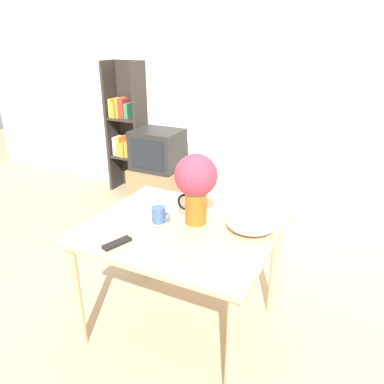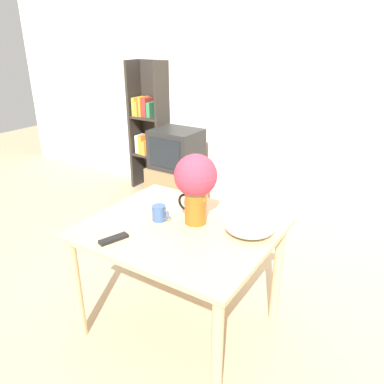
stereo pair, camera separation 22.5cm
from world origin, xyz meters
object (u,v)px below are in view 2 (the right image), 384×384
at_px(white_bowl, 250,225).
at_px(tv_set, 176,149).
at_px(flower_vase, 196,182).
at_px(coffee_mug, 159,213).

xyz_separation_m(white_bowl, tv_set, (-1.52, 1.44, -0.13)).
xyz_separation_m(flower_vase, tv_set, (-1.18, 1.49, -0.35)).
bearing_deg(coffee_mug, white_bowl, 15.09).
distance_m(flower_vase, coffee_mug, 0.32).
bearing_deg(tv_set, flower_vase, -51.62).
distance_m(coffee_mug, white_bowl, 0.56).
relative_size(flower_vase, tv_set, 0.87).
height_order(flower_vase, white_bowl, flower_vase).
relative_size(coffee_mug, tv_set, 0.24).
bearing_deg(flower_vase, white_bowl, 8.43).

